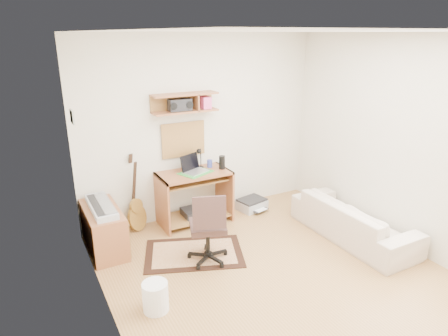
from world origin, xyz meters
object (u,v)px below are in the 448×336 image
task_chair (208,226)px  sofa (354,214)px  cabinet (104,229)px  printer (252,204)px  desk (194,197)px

task_chair → sofa: size_ratio=0.52×
cabinet → sofa: size_ratio=0.51×
sofa → cabinet: bearing=67.2°
task_chair → sofa: bearing=8.1°
cabinet → printer: bearing=3.8°
sofa → task_chair: bearing=78.5°
task_chair → printer: bearing=58.5°
printer → sofa: (0.70, -1.39, 0.26)m
printer → cabinet: bearing=171.8°
desk → printer: bearing=-1.6°
desk → task_chair: task_chair is taller
printer → sofa: sofa is taller
printer → desk: bearing=166.5°
task_chair → sofa: 1.98m
desk → task_chair: (-0.29, -1.03, 0.08)m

